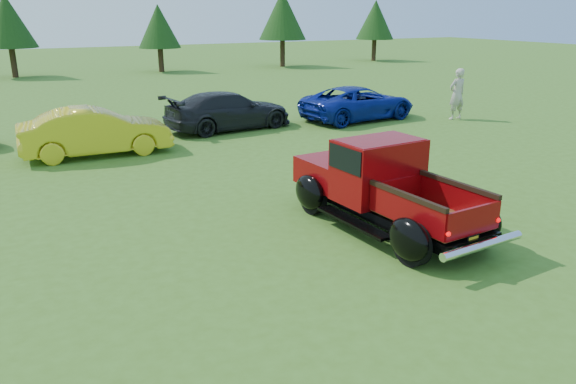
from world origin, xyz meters
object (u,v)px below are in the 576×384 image
Objects in this scene: show_car_yellow at (96,132)px; show_car_grey at (229,111)px; tree_mid_right at (159,26)px; tree_east at (282,15)px; pickup_truck at (377,184)px; show_car_blue at (358,103)px; tree_far_east at (375,20)px; tree_mid_left at (7,21)px; spectator at (457,94)px.

show_car_yellow is 0.92× the size of show_car_grey.
tree_east is at bearing -3.18° from tree_mid_right.
show_car_blue is at bearing 53.53° from pickup_truck.
tree_far_east is 1.03× the size of pickup_truck.
tree_mid_right is 18.01m from tree_far_east.
tree_mid_right is at bearing -1.12° from show_car_blue.
pickup_truck is at bearing -97.67° from tree_mid_right.
pickup_truck is 9.06m from show_car_yellow.
tree_far_east is (27.00, -0.50, -0.14)m from tree_mid_left.
show_car_yellow is at bearing -1.27° from spectator.
show_car_yellow is 5.07m from show_car_grey.
tree_east is at bearing -25.68° from show_car_blue.
tree_east is at bearing 62.28° from pickup_truck.
pickup_truck is at bearing 141.10° from show_car_blue.
tree_east is (18.00, -1.50, 0.27)m from tree_mid_left.
pickup_truck is at bearing -125.85° from tree_far_east.
tree_east is at bearing -36.91° from show_car_yellow.
show_car_yellow is 0.91× the size of show_car_blue.
tree_mid_right is 0.97× the size of show_car_grey.
spectator is (-12.75, -22.91, -2.28)m from tree_far_east.
spectator is at bearing -76.81° from tree_mid_right.
show_car_yellow is (-25.95, -22.34, -2.56)m from tree_far_east.
tree_mid_left is 31.51m from pickup_truck.
pickup_truck is (-22.04, -30.51, -2.45)m from tree_far_east.
tree_mid_right is at bearing -178.41° from tree_far_east.
spectator is at bearing 35.40° from pickup_truck.
spectator reaches higher than show_car_yellow.
show_car_grey is at bearing -74.61° from tree_mid_left.
tree_far_east reaches higher than show_car_yellow.
tree_east is 27.42m from show_car_yellow.
spectator is (5.25, -22.41, -2.01)m from tree_mid_right.
tree_mid_right is at bearing 176.82° from tree_east.
pickup_truck is 1.02× the size of show_car_blue.
show_car_blue is (-7.12, -20.24, -3.02)m from tree_east.
show_car_grey is at bearing 81.12° from pickup_truck.
pickup_truck is at bearing -113.84° from tree_east.
tree_far_east reaches higher than spectator.
tree_mid_left is 1.14× the size of tree_mid_right.
show_car_blue is at bearing -25.11° from spectator.
tree_mid_left is 1.09× the size of show_car_blue.
tree_east is 1.29× the size of show_car_yellow.
tree_mid_left is 2.59× the size of spectator.
tree_east is (9.00, -0.50, 0.68)m from tree_mid_right.
tree_mid_left is at bearing 173.66° from tree_mid_right.
tree_far_east is 2.48× the size of spectator.
tree_far_east is at bearing 1.59° from tree_mid_right.
show_car_grey is 0.99× the size of show_car_blue.
show_car_yellow reaches higher than show_car_grey.
show_car_grey is (-3.18, -20.14, -2.31)m from tree_mid_right.
tree_mid_left is at bearing 8.78° from show_car_grey.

